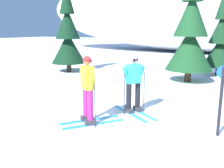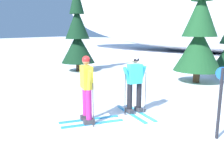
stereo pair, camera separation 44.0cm
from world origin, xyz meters
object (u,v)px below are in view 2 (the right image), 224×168
Objects in this scene: pine_tree_far_left at (77,35)px; pine_tree_center_left at (200,31)px; skier_yellow_jacket at (87,88)px; trail_marker_post at (220,99)px; skier_cyan_jacket at (135,84)px.

pine_tree_far_left is 0.90× the size of pine_tree_center_left.
pine_tree_far_left is (-5.59, 6.35, 1.15)m from skier_yellow_jacket.
pine_tree_far_left reaches higher than trail_marker_post.
skier_yellow_jacket is 8.54m from pine_tree_far_left.
skier_yellow_jacket is 0.35× the size of pine_tree_far_left.
skier_cyan_jacket is at bearing 166.31° from trail_marker_post.
skier_cyan_jacket is 0.31× the size of pine_tree_center_left.
pine_tree_far_left is at bearing 131.36° from skier_yellow_jacket.
trail_marker_post is at bearing -71.85° from pine_tree_center_left.
skier_yellow_jacket is (-0.68, -1.34, 0.05)m from skier_cyan_jacket.
skier_cyan_jacket is 5.59m from pine_tree_center_left.
pine_tree_center_left is (0.41, 5.39, 1.43)m from skier_cyan_jacket.
skier_yellow_jacket is 1.08× the size of trail_marker_post.
skier_cyan_jacket is at bearing -94.40° from pine_tree_center_left.
trail_marker_post is (8.64, -5.59, -1.17)m from pine_tree_far_left.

